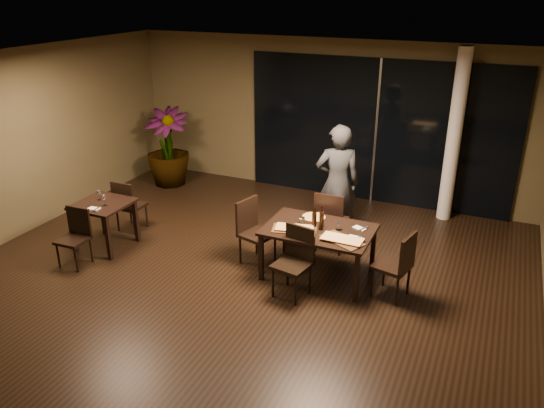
{
  "coord_description": "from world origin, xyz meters",
  "views": [
    {
      "loc": [
        3.12,
        -5.59,
        3.95
      ],
      "look_at": [
        0.33,
        0.69,
        1.05
      ],
      "focal_mm": 35.0,
      "sensor_mm": 36.0,
      "label": 1
    }
  ],
  "objects": [
    {
      "name": "potted_plant",
      "position": [
        -3.09,
        3.1,
        0.8
      ],
      "size": [
        1.1,
        1.1,
        1.59
      ],
      "primitive_type": "imported",
      "rotation": [
        0.0,
        0.0,
        0.32
      ],
      "color": "#184617",
      "rests_on": "ground"
    },
    {
      "name": "bottle_a",
      "position": [
        0.92,
        0.81,
        0.9
      ],
      "size": [
        0.07,
        0.07,
        0.31
      ],
      "primitive_type": null,
      "color": "black",
      "rests_on": "main_table"
    },
    {
      "name": "bottle_b",
      "position": [
        1.03,
        0.78,
        0.88
      ],
      "size": [
        0.06,
        0.06,
        0.26
      ],
      "primitive_type": null,
      "color": "black",
      "rests_on": "main_table"
    },
    {
      "name": "chair_main_right",
      "position": [
        2.16,
        0.68,
        0.53
      ],
      "size": [
        0.53,
        0.53,
        0.95
      ],
      "rotation": [
        0.0,
        0.0,
        -1.8
      ],
      "color": "black",
      "rests_on": "ground"
    },
    {
      "name": "ceiling",
      "position": [
        0.0,
        0.0,
        3.02
      ],
      "size": [
        8.0,
        8.0,
        0.04
      ],
      "primitive_type": "cube",
      "color": "silver",
      "rests_on": "wall_back"
    },
    {
      "name": "oblong_pizza_left",
      "position": [
        0.7,
        0.62,
        0.77
      ],
      "size": [
        0.54,
        0.34,
        0.02
      ],
      "primitive_type": null,
      "rotation": [
        0.0,
        0.0,
        0.23
      ],
      "color": "#690C09",
      "rests_on": "pizza_board_left"
    },
    {
      "name": "chair_side_far",
      "position": [
        -2.43,
        0.91,
        0.5
      ],
      "size": [
        0.42,
        0.42,
        0.9
      ],
      "rotation": [
        0.0,
        0.0,
        3.14
      ],
      "color": "black",
      "rests_on": "ground"
    },
    {
      "name": "tumbler_left",
      "position": [
        0.72,
        0.87,
        0.8
      ],
      "size": [
        0.08,
        0.08,
        0.09
      ],
      "primitive_type": "cylinder",
      "color": "white",
      "rests_on": "main_table"
    },
    {
      "name": "tumbler_right",
      "position": [
        1.26,
        0.88,
        0.8
      ],
      "size": [
        0.08,
        0.08,
        0.1
      ],
      "primitive_type": "cylinder",
      "color": "white",
      "rests_on": "main_table"
    },
    {
      "name": "wine_glass_b",
      "position": [
        -2.3,
        0.24,
        0.84
      ],
      "size": [
        0.08,
        0.08,
        0.17
      ],
      "primitive_type": null,
      "color": "white",
      "rests_on": "side_table"
    },
    {
      "name": "chair_side_near",
      "position": [
        -2.42,
        -0.31,
        0.49
      ],
      "size": [
        0.42,
        0.42,
        0.87
      ],
      "rotation": [
        0.0,
        0.0,
        0.05
      ],
      "color": "black",
      "rests_on": "ground"
    },
    {
      "name": "side_napkin",
      "position": [
        -2.35,
        0.05,
        0.76
      ],
      "size": [
        0.19,
        0.12,
        0.01
      ],
      "primitive_type": "cube",
      "rotation": [
        0.0,
        0.0,
        0.05
      ],
      "color": "white",
      "rests_on": "side_table"
    },
    {
      "name": "pizza_board_left",
      "position": [
        0.7,
        0.62,
        0.76
      ],
      "size": [
        0.67,
        0.45,
        0.01
      ],
      "primitive_type": "cube",
      "rotation": [
        0.0,
        0.0,
        0.26
      ],
      "color": "#4A3017",
      "rests_on": "main_table"
    },
    {
      "name": "chair_main_far",
      "position": [
        0.92,
        1.59,
        0.56
      ],
      "size": [
        0.48,
        0.48,
        1.0
      ],
      "rotation": [
        0.0,
        0.0,
        3.18
      ],
      "color": "black",
      "rests_on": "ground"
    },
    {
      "name": "side_table",
      "position": [
        -2.4,
        0.3,
        0.62
      ],
      "size": [
        0.8,
        0.8,
        0.75
      ],
      "color": "black",
      "rests_on": "ground"
    },
    {
      "name": "oblong_pizza_right",
      "position": [
        1.41,
        0.56,
        0.77
      ],
      "size": [
        0.54,
        0.26,
        0.02
      ],
      "primitive_type": null,
      "rotation": [
        0.0,
        0.0,
        -0.02
      ],
      "color": "maroon",
      "rests_on": "pizza_board_right"
    },
    {
      "name": "chair_main_left",
      "position": [
        -0.04,
        0.82,
        0.55
      ],
      "size": [
        0.56,
        0.56,
        0.98
      ],
      "rotation": [
        0.0,
        0.0,
        1.3
      ],
      "color": "black",
      "rests_on": "ground"
    },
    {
      "name": "diner",
      "position": [
        0.85,
        2.08,
        0.96
      ],
      "size": [
        0.77,
        0.65,
        1.93
      ],
      "primitive_type": "imported",
      "rotation": [
        0.0,
        0.0,
        3.53
      ],
      "color": "#2B2D30",
      "rests_on": "ground"
    },
    {
      "name": "wall_back",
      "position": [
        0.0,
        4.05,
        1.5
      ],
      "size": [
        8.0,
        0.1,
        3.0
      ],
      "primitive_type": "cube",
      "color": "brown",
      "rests_on": "ground"
    },
    {
      "name": "main_table",
      "position": [
        1.0,
        0.8,
        0.68
      ],
      "size": [
        1.5,
        1.0,
        0.75
      ],
      "color": "black",
      "rests_on": "ground"
    },
    {
      "name": "bottle_c",
      "position": [
        1.01,
        0.88,
        0.91
      ],
      "size": [
        0.07,
        0.07,
        0.31
      ],
      "primitive_type": null,
      "color": "black",
      "rests_on": "main_table"
    },
    {
      "name": "round_pizza",
      "position": [
        0.81,
        1.11,
        0.76
      ],
      "size": [
        0.33,
        0.33,
        0.01
      ],
      "primitive_type": "cylinder",
      "color": "#BD3615",
      "rests_on": "main_table"
    },
    {
      "name": "ground",
      "position": [
        0.0,
        0.0,
        0.0
      ],
      "size": [
        8.0,
        8.0,
        0.0
      ],
      "primitive_type": "plane",
      "color": "black",
      "rests_on": "ground"
    },
    {
      "name": "pizza_board_right",
      "position": [
        1.41,
        0.56,
        0.76
      ],
      "size": [
        0.66,
        0.52,
        0.01
      ],
      "primitive_type": "cube",
      "rotation": [
        0.0,
        0.0,
        -0.45
      ],
      "color": "#412A15",
      "rests_on": "main_table"
    },
    {
      "name": "wall_left",
      "position": [
        -4.05,
        0.0,
        1.5
      ],
      "size": [
        0.1,
        8.0,
        3.0
      ],
      "primitive_type": "cube",
      "color": "brown",
      "rests_on": "ground"
    },
    {
      "name": "chair_main_near",
      "position": [
        0.87,
        0.25,
        0.53
      ],
      "size": [
        0.52,
        0.52,
        0.96
      ],
      "rotation": [
        0.0,
        0.0,
        -0.19
      ],
      "color": "black",
      "rests_on": "ground"
    },
    {
      "name": "napkin_near",
      "position": [
        1.54,
        0.71,
        0.76
      ],
      "size": [
        0.19,
        0.12,
        0.01
      ],
      "primitive_type": "cube",
      "rotation": [
        0.0,
        0.0,
        -0.09
      ],
      "color": "white",
      "rests_on": "main_table"
    },
    {
      "name": "wine_glass_a",
      "position": [
        -2.52,
        0.39,
        0.83
      ],
      "size": [
        0.07,
        0.07,
        0.16
      ],
      "primitive_type": null,
      "color": "white",
      "rests_on": "side_table"
    },
    {
      "name": "window_panel",
      "position": [
        1.0,
        3.96,
        1.35
      ],
      "size": [
        5.0,
        0.06,
        2.7
      ],
      "primitive_type": "cube",
      "color": "black",
      "rests_on": "ground"
    },
    {
      "name": "napkin_far",
      "position": [
        1.52,
        1.02,
        0.76
      ],
      "size": [
        0.2,
        0.16,
        0.01
      ],
      "primitive_type": "cube",
      "rotation": [
        0.0,
        0.0,
        -0.4
      ],
      "color": "white",
      "rests_on": "main_table"
    },
    {
      "name": "column",
      "position": [
        2.4,
        3.65,
        1.5
      ],
      "size": [
        0.24,
        0.24,
        3.0
      ],
      "primitive_type": "cylinder",
      "color": "white",
      "rests_on": "ground"
    }
  ]
}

